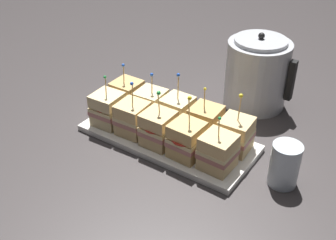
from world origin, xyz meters
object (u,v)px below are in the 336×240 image
(sandwich_back_far_left, at_px, (127,96))
(sandwich_front_far_left, at_px, (108,109))
(sandwich_front_right, at_px, (186,140))
(serving_platter, at_px, (168,138))
(drinking_glass, at_px, (285,165))
(sandwich_front_left, at_px, (133,118))
(sandwich_back_right, at_px, (205,123))
(kettle_steel, at_px, (257,73))
(sandwich_back_left, at_px, (151,105))
(sandwich_back_far_right, at_px, (236,135))
(sandwich_front_center, at_px, (159,129))
(sandwich_back_center, at_px, (178,114))
(sandwich_front_far_right, at_px, (218,152))

(sandwich_back_far_left, bearing_deg, sandwich_front_far_left, -89.71)
(sandwich_front_right, distance_m, sandwich_back_far_left, 0.29)
(serving_platter, xyz_separation_m, drinking_glass, (0.34, 0.01, 0.05))
(sandwich_front_left, relative_size, sandwich_back_right, 1.04)
(sandwich_back_right, bearing_deg, kettle_steel, 85.45)
(sandwich_back_left, bearing_deg, sandwich_back_right, 1.47)
(sandwich_front_right, distance_m, drinking_glass, 0.26)
(serving_platter, bearing_deg, sandwich_back_far_right, 14.64)
(sandwich_front_left, distance_m, sandwich_front_center, 0.09)
(sandwich_back_center, xyz_separation_m, sandwich_back_far_right, (0.19, 0.00, -0.00))
(sandwich_front_center, relative_size, kettle_steel, 0.67)
(sandwich_front_left, bearing_deg, sandwich_front_far_left, -177.40)
(sandwich_back_far_right, bearing_deg, sandwich_back_right, -179.64)
(sandwich_front_left, xyz_separation_m, sandwich_back_left, (-0.00, 0.09, -0.00))
(sandwich_back_center, relative_size, kettle_steel, 0.72)
(sandwich_front_far_right, height_order, drinking_glass, sandwich_front_far_right)
(sandwich_back_left, bearing_deg, sandwich_back_center, 2.40)
(sandwich_front_left, xyz_separation_m, sandwich_back_right, (0.19, 0.09, 0.00))
(sandwich_front_far_left, xyz_separation_m, sandwich_back_far_left, (-0.00, 0.09, 0.00))
(sandwich_front_far_right, height_order, sandwich_back_far_left, sandwich_back_far_left)
(sandwich_front_far_left, xyz_separation_m, sandwich_back_right, (0.28, 0.10, -0.00))
(sandwich_front_center, height_order, sandwich_back_left, sandwich_front_center)
(sandwich_front_center, height_order, sandwich_front_far_right, sandwich_front_center)
(sandwich_front_far_right, bearing_deg, sandwich_front_far_left, -179.59)
(sandwich_back_right, bearing_deg, sandwich_front_center, -133.71)
(sandwich_back_center, distance_m, sandwich_back_far_right, 0.19)
(sandwich_front_left, xyz_separation_m, sandwich_front_right, (0.18, -0.00, 0.00))
(sandwich_front_center, height_order, sandwich_back_center, sandwich_back_center)
(sandwich_front_far_right, xyz_separation_m, drinking_glass, (0.16, 0.06, -0.01))
(sandwich_front_center, distance_m, sandwich_back_center, 0.10)
(sandwich_back_far_left, bearing_deg, sandwich_back_center, 1.32)
(sandwich_front_left, distance_m, sandwich_front_right, 0.18)
(sandwich_back_center, bearing_deg, sandwich_front_left, -135.87)
(sandwich_front_center, distance_m, sandwich_front_far_right, 0.18)
(sandwich_back_left, xyz_separation_m, sandwich_back_center, (0.10, 0.00, 0.00))
(sandwich_back_far_right, bearing_deg, sandwich_front_center, -152.47)
(drinking_glass, bearing_deg, sandwich_front_right, -166.62)
(sandwich_back_center, relative_size, sandwich_back_far_right, 1.02)
(sandwich_back_left, bearing_deg, sandwich_front_far_left, -134.40)
(serving_platter, height_order, sandwich_back_center, sandwich_back_center)
(serving_platter, height_order, sandwich_back_right, sandwich_back_right)
(sandwich_front_far_left, bearing_deg, sandwich_front_center, 0.16)
(sandwich_front_left, distance_m, sandwich_back_left, 0.09)
(sandwich_front_center, xyz_separation_m, sandwich_back_far_right, (0.19, 0.10, -0.00))
(sandwich_front_left, xyz_separation_m, sandwich_back_far_right, (0.28, 0.09, 0.00))
(sandwich_back_far_left, bearing_deg, serving_platter, -13.35)
(sandwich_front_left, height_order, drinking_glass, sandwich_front_left)
(drinking_glass, bearing_deg, sandwich_front_left, -172.81)
(sandwich_front_right, distance_m, sandwich_back_right, 0.10)
(serving_platter, relative_size, kettle_steel, 2.04)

